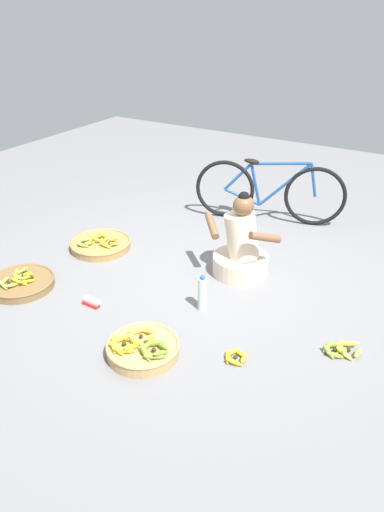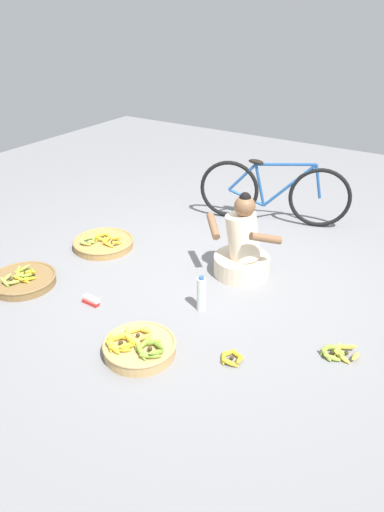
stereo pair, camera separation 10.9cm
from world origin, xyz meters
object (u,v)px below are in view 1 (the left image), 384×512
(banana_basket_front_right, at_px, (21,283))
(loose_bananas_mid_left, at_px, (340,349))
(vendor_woman_front, at_px, (241,248))
(water_bottle, at_px, (202,294))
(packet_carton_stack, at_px, (91,302))
(banana_basket_back_left, at_px, (142,348))
(bicycle_leaning, at_px, (269,191))
(banana_basket_back_center, at_px, (100,244))
(loose_bananas_front_left, at_px, (236,357))

(banana_basket_front_right, height_order, loose_bananas_mid_left, banana_basket_front_right)
(vendor_woman_front, bearing_deg, water_bottle, -91.02)
(banana_basket_front_right, distance_m, packet_carton_stack, 0.74)
(banana_basket_front_right, height_order, banana_basket_back_left, banana_basket_back_left)
(vendor_woman_front, xyz_separation_m, bicycle_leaning, (-0.25, 1.26, 0.10))
(banana_basket_back_left, xyz_separation_m, packet_carton_stack, (-0.75, 0.30, -0.03))
(packet_carton_stack, bearing_deg, vendor_woman_front, 53.17)
(loose_bananas_mid_left, bearing_deg, water_bottle, -178.46)
(bicycle_leaning, relative_size, water_bottle, 5.16)
(banana_basket_back_center, distance_m, water_bottle, 1.51)
(banana_basket_back_center, height_order, banana_basket_back_left, banana_basket_back_left)
(vendor_woman_front, relative_size, water_bottle, 2.56)
(bicycle_leaning, xyz_separation_m, loose_bananas_mid_left, (1.39, -1.92, -0.33))
(banana_basket_back_left, distance_m, packet_carton_stack, 0.80)
(banana_basket_back_center, relative_size, banana_basket_back_left, 1.16)
(banana_basket_front_right, bearing_deg, bicycle_leaning, 61.88)
(vendor_woman_front, height_order, loose_bananas_front_left, vendor_woman_front)
(banana_basket_back_center, relative_size, water_bottle, 1.96)
(banana_basket_back_left, bearing_deg, water_bottle, 83.11)
(bicycle_leaning, height_order, water_bottle, bicycle_leaning)
(loose_bananas_front_left, bearing_deg, banana_basket_back_left, -154.11)
(loose_bananas_mid_left, bearing_deg, banana_basket_back_center, 171.50)
(bicycle_leaning, height_order, loose_bananas_mid_left, bicycle_leaning)
(bicycle_leaning, xyz_separation_m, packet_carton_stack, (-0.59, -2.39, -0.33))
(banana_basket_front_right, bearing_deg, loose_bananas_front_left, 2.70)
(banana_basket_front_right, xyz_separation_m, water_bottle, (1.57, 0.53, 0.10))
(banana_basket_back_left, bearing_deg, loose_bananas_front_left, 25.89)
(banana_basket_back_left, bearing_deg, banana_basket_back_center, 139.94)
(loose_bananas_front_left, bearing_deg, banana_basket_back_center, 156.68)
(bicycle_leaning, height_order, banana_basket_back_center, bicycle_leaning)
(bicycle_leaning, distance_m, banana_basket_front_right, 2.83)
(vendor_woman_front, height_order, water_bottle, vendor_woman_front)
(loose_bananas_front_left, bearing_deg, packet_carton_stack, -179.98)
(water_bottle, relative_size, packet_carton_stack, 1.96)
(loose_bananas_front_left, height_order, water_bottle, water_bottle)
(packet_carton_stack, bearing_deg, water_bottle, 27.32)
(bicycle_leaning, xyz_separation_m, banana_basket_front_right, (-1.33, -2.48, -0.31))
(packet_carton_stack, bearing_deg, loose_bananas_mid_left, 13.12)
(vendor_woman_front, distance_m, water_bottle, 0.71)
(vendor_woman_front, distance_m, loose_bananas_front_left, 1.26)
(vendor_woman_front, distance_m, banana_basket_back_center, 1.51)
(bicycle_leaning, xyz_separation_m, banana_basket_back_center, (-1.21, -1.54, -0.31))
(banana_basket_back_center, bearing_deg, loose_bananas_mid_left, -8.50)
(vendor_woman_front, relative_size, loose_bananas_mid_left, 3.00)
(banana_basket_back_center, bearing_deg, vendor_woman_front, 10.86)
(bicycle_leaning, distance_m, loose_bananas_front_left, 2.53)
(bicycle_leaning, distance_m, loose_bananas_mid_left, 2.40)
(banana_basket_front_right, distance_m, banana_basket_back_left, 1.49)
(vendor_woman_front, xyz_separation_m, banana_basket_front_right, (-1.58, -1.23, -0.21))
(water_bottle, bearing_deg, banana_basket_back_left, -96.89)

